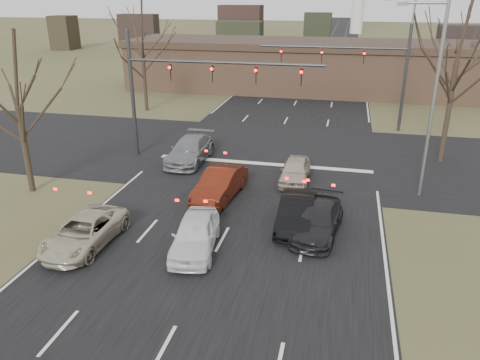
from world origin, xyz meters
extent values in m
plane|color=#3F4525|center=(0.00, 0.00, 0.00)|extent=(360.00, 360.00, 0.00)
cube|color=black|center=(0.00, 60.00, 0.01)|extent=(14.00, 300.00, 0.02)
cube|color=black|center=(0.00, 15.00, 0.01)|extent=(200.00, 14.00, 0.02)
cube|color=#886249|center=(2.00, 38.00, 2.30)|extent=(42.00, 10.00, 4.60)
cube|color=#38281E|center=(2.00, 38.00, 4.95)|extent=(42.40, 10.40, 0.70)
cylinder|color=#383A3D|center=(-8.50, 13.00, 4.00)|extent=(0.24, 0.24, 8.00)
cylinder|color=#383A3D|center=(-2.50, 13.00, 6.20)|extent=(12.00, 0.18, 0.18)
imported|color=black|center=(-5.83, 13.00, 5.50)|extent=(0.16, 0.20, 1.00)
imported|color=black|center=(-3.17, 13.00, 5.50)|extent=(0.16, 0.20, 1.00)
imported|color=black|center=(-0.50, 13.00, 5.50)|extent=(0.16, 0.20, 1.00)
imported|color=black|center=(2.17, 13.00, 5.50)|extent=(0.16, 0.20, 1.00)
cylinder|color=#383A3D|center=(9.00, 23.00, 4.00)|extent=(0.24, 0.24, 8.00)
cylinder|color=#383A3D|center=(3.50, 23.00, 6.20)|extent=(11.00, 0.18, 0.18)
imported|color=black|center=(5.86, 23.00, 5.50)|extent=(0.16, 0.20, 1.00)
imported|color=black|center=(2.71, 23.00, 5.50)|extent=(0.16, 0.20, 1.00)
imported|color=black|center=(-0.43, 23.00, 5.50)|extent=(0.16, 0.20, 1.00)
cylinder|color=gray|center=(9.00, 10.00, 5.00)|extent=(0.18, 0.18, 10.00)
cylinder|color=gray|center=(8.00, 10.00, 9.60)|extent=(2.00, 0.12, 0.12)
cube|color=gray|center=(7.00, 10.00, 9.55)|extent=(0.50, 0.25, 0.15)
cylinder|color=gray|center=(9.50, 27.00, 5.00)|extent=(0.18, 0.18, 10.00)
cube|color=gray|center=(7.50, 27.00, 9.55)|extent=(0.50, 0.25, 0.15)
cylinder|color=black|center=(11.00, 16.00, 3.16)|extent=(0.32, 0.32, 6.33)
cylinder|color=black|center=(-11.50, 6.00, 2.34)|extent=(0.32, 0.32, 4.68)
cylinder|color=black|center=(-13.00, 25.00, 2.61)|extent=(0.32, 0.32, 5.23)
cylinder|color=black|center=(15.00, 35.00, 2.48)|extent=(0.32, 0.32, 4.95)
imported|color=beige|center=(-5.55, 1.25, 0.65)|extent=(2.29, 4.72, 1.29)
imported|color=white|center=(-0.87, 1.92, 0.73)|extent=(2.30, 4.48, 1.46)
imported|color=black|center=(3.00, 4.99, 0.72)|extent=(1.55, 4.37, 1.44)
imported|color=black|center=(4.00, 4.47, 0.65)|extent=(2.36, 4.67, 1.30)
imported|color=gray|center=(-4.63, 12.50, 0.76)|extent=(2.15, 5.24, 1.52)
imported|color=#54180C|center=(-1.27, 7.42, 0.76)|extent=(2.11, 4.79, 1.53)
imported|color=#C2B59D|center=(2.31, 10.49, 0.67)|extent=(1.59, 3.93, 1.34)
camera|label=1|loc=(4.74, -14.38, 10.01)|focal=35.00mm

